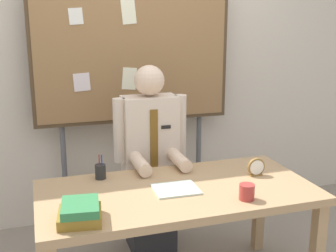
# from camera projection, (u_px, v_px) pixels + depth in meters

# --- Properties ---
(back_wall) EXTENTS (6.40, 0.08, 2.70)m
(back_wall) POSITION_uv_depth(u_px,v_px,m) (128.00, 65.00, 3.70)
(back_wall) COLOR beige
(back_wall) RESTS_ON ground_plane
(desk) EXTENTS (1.69, 0.83, 0.74)m
(desk) POSITION_uv_depth(u_px,v_px,m) (177.00, 201.00, 2.66)
(desk) COLOR tan
(desk) RESTS_ON ground_plane
(person) EXTENTS (0.55, 0.56, 1.43)m
(person) POSITION_uv_depth(u_px,v_px,m) (151.00, 167.00, 3.23)
(person) COLOR #2D2D33
(person) RESTS_ON ground_plane
(bulletin_board) EXTENTS (1.63, 0.09, 2.13)m
(bulletin_board) POSITION_uv_depth(u_px,v_px,m) (133.00, 50.00, 3.47)
(bulletin_board) COLOR #4C3823
(bulletin_board) RESTS_ON ground_plane
(book_stack) EXTENTS (0.25, 0.25, 0.10)m
(book_stack) POSITION_uv_depth(u_px,v_px,m) (80.00, 212.00, 2.20)
(book_stack) COLOR olive
(book_stack) RESTS_ON desk
(open_notebook) EXTENTS (0.27, 0.23, 0.01)m
(open_notebook) POSITION_uv_depth(u_px,v_px,m) (176.00, 189.00, 2.61)
(open_notebook) COLOR silver
(open_notebook) RESTS_ON desk
(desk_clock) EXTENTS (0.12, 0.04, 0.12)m
(desk_clock) POSITION_uv_depth(u_px,v_px,m) (256.00, 168.00, 2.84)
(desk_clock) COLOR olive
(desk_clock) RESTS_ON desk
(coffee_mug) EXTENTS (0.09, 0.09, 0.09)m
(coffee_mug) POSITION_uv_depth(u_px,v_px,m) (247.00, 192.00, 2.47)
(coffee_mug) COLOR #B23833
(coffee_mug) RESTS_ON desk
(pen_holder) EXTENTS (0.07, 0.07, 0.16)m
(pen_holder) POSITION_uv_depth(u_px,v_px,m) (100.00, 172.00, 2.78)
(pen_holder) COLOR #262626
(pen_holder) RESTS_ON desk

